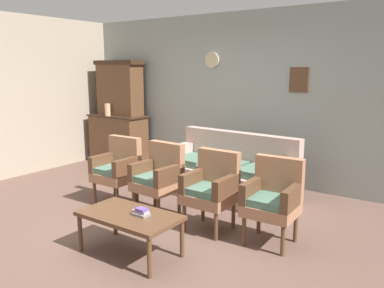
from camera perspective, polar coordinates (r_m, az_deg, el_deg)
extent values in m
plane|color=brown|center=(4.60, -8.40, -12.39)|extent=(7.68, 7.68, 0.00)
cube|color=#939E99|center=(6.40, 7.70, 6.73)|extent=(6.40, 0.06, 2.70)
cube|color=brown|center=(5.99, 15.33, 9.03)|extent=(0.28, 0.02, 0.36)
cylinder|color=beige|center=(6.64, 2.93, 12.15)|extent=(0.26, 0.03, 0.26)
cube|color=brown|center=(7.72, -10.67, 0.63)|extent=(1.10, 0.52, 0.90)
cube|color=#342115|center=(7.65, -10.80, 4.06)|extent=(1.16, 0.55, 0.03)
cube|color=brown|center=(7.66, -10.50, 7.76)|extent=(0.90, 0.36, 0.95)
cube|color=#342115|center=(7.65, -10.64, 11.61)|extent=(0.99, 0.38, 0.08)
cylinder|color=tan|center=(7.56, -12.22, 4.92)|extent=(0.11, 0.11, 0.23)
cube|color=tan|center=(5.62, 5.09, -5.66)|extent=(1.95, 0.91, 0.42)
cube|color=tan|center=(5.77, 6.92, -0.64)|extent=(1.91, 0.27, 0.48)
cube|color=tan|center=(5.12, 13.36, -3.75)|extent=(0.21, 0.81, 0.24)
cube|color=tan|center=(6.04, -1.79, -1.20)|extent=(0.21, 0.81, 0.24)
cube|color=#4C705B|center=(5.24, 9.99, -4.06)|extent=(0.53, 0.59, 0.10)
cube|color=#4C705B|center=(5.52, 4.91, -3.17)|extent=(0.53, 0.59, 0.10)
cube|color=#4C705B|center=(5.83, 0.35, -2.35)|extent=(0.53, 0.59, 0.10)
cube|color=#9E6B4C|center=(5.39, -11.11, -4.68)|extent=(0.53, 0.49, 0.12)
cube|color=#4C705B|center=(5.35, -11.30, -3.80)|extent=(0.45, 0.42, 0.10)
cube|color=#9E6B4C|center=(5.45, -9.75, -1.30)|extent=(0.52, 0.11, 0.46)
cube|color=brown|center=(5.19, -9.46, -3.27)|extent=(0.09, 0.48, 0.22)
cube|color=brown|center=(5.50, -12.81, -2.60)|extent=(0.09, 0.48, 0.22)
cylinder|color=brown|center=(5.18, -10.85, -7.86)|extent=(0.04, 0.04, 0.32)
cylinder|color=brown|center=(5.47, -14.01, -6.97)|extent=(0.04, 0.04, 0.32)
cylinder|color=brown|center=(5.44, -8.03, -6.84)|extent=(0.04, 0.04, 0.32)
cylinder|color=brown|center=(5.72, -11.19, -6.05)|extent=(0.04, 0.04, 0.32)
cube|color=#9E6B4C|center=(4.91, -5.23, -6.07)|extent=(0.55, 0.51, 0.12)
cube|color=#4C705B|center=(4.87, -5.41, -5.11)|extent=(0.47, 0.43, 0.10)
cube|color=#9E6B4C|center=(4.97, -3.70, -2.35)|extent=(0.52, 0.13, 0.46)
cube|color=brown|center=(4.72, -3.32, -4.60)|extent=(0.11, 0.48, 0.22)
cube|color=brown|center=(5.01, -7.09, -3.73)|extent=(0.11, 0.48, 0.22)
cylinder|color=brown|center=(4.71, -4.91, -9.63)|extent=(0.04, 0.04, 0.32)
cylinder|color=brown|center=(4.99, -8.47, -8.50)|extent=(0.04, 0.04, 0.32)
cylinder|color=brown|center=(4.98, -1.89, -8.45)|extent=(0.04, 0.04, 0.32)
cylinder|color=brown|center=(5.25, -5.42, -7.46)|extent=(0.04, 0.04, 0.32)
cube|color=#9E6B4C|center=(4.44, 2.53, -7.89)|extent=(0.52, 0.48, 0.12)
cube|color=#4C705B|center=(4.40, 2.40, -6.85)|extent=(0.44, 0.41, 0.10)
cube|color=#9E6B4C|center=(4.52, 3.93, -3.73)|extent=(0.52, 0.10, 0.46)
cube|color=brown|center=(4.28, 5.04, -6.26)|extent=(0.08, 0.48, 0.22)
cube|color=brown|center=(4.51, 0.18, -5.33)|extent=(0.08, 0.48, 0.22)
cylinder|color=brown|center=(4.27, 3.51, -11.88)|extent=(0.04, 0.04, 0.32)
cylinder|color=brown|center=(4.48, -1.13, -10.69)|extent=(0.04, 0.04, 0.32)
cylinder|color=brown|center=(4.57, 6.07, -10.32)|extent=(0.04, 0.04, 0.32)
cylinder|color=brown|center=(4.78, 1.61, -9.31)|extent=(0.04, 0.04, 0.32)
cube|color=#9E6B4C|center=(4.19, 11.43, -9.32)|extent=(0.53, 0.50, 0.12)
cube|color=#4C705B|center=(4.14, 11.37, -8.23)|extent=(0.45, 0.42, 0.10)
cube|color=#9E6B4C|center=(4.28, 12.58, -4.85)|extent=(0.52, 0.12, 0.46)
cube|color=brown|center=(4.06, 14.42, -7.56)|extent=(0.09, 0.48, 0.22)
cube|color=brown|center=(4.21, 8.72, -6.65)|extent=(0.09, 0.48, 0.22)
cylinder|color=brown|center=(4.04, 13.11, -13.56)|extent=(0.04, 0.04, 0.32)
cylinder|color=brown|center=(4.18, 7.58, -12.46)|extent=(0.04, 0.04, 0.32)
cylinder|color=brown|center=(4.37, 14.88, -11.69)|extent=(0.04, 0.04, 0.32)
cylinder|color=brown|center=(4.50, 9.72, -10.77)|extent=(0.04, 0.04, 0.32)
cube|color=brown|center=(3.93, -9.09, -10.28)|extent=(1.00, 0.56, 0.04)
cylinder|color=brown|center=(4.47, -11.16, -10.56)|extent=(0.04, 0.04, 0.38)
cylinder|color=brown|center=(3.91, -1.47, -13.63)|extent=(0.04, 0.04, 0.38)
cylinder|color=brown|center=(4.18, -16.00, -12.36)|extent=(0.04, 0.04, 0.38)
cylinder|color=brown|center=(3.57, -6.23, -16.20)|extent=(0.04, 0.04, 0.38)
cube|color=gray|center=(3.86, -7.43, -10.15)|extent=(0.16, 0.10, 0.03)
cube|color=#BE95A9|center=(3.86, -7.50, -9.72)|extent=(0.16, 0.08, 0.02)
cube|color=#5F47A1|center=(3.84, -7.38, -9.46)|extent=(0.11, 0.08, 0.03)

